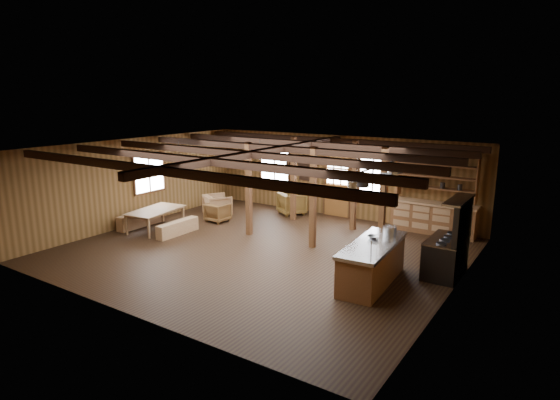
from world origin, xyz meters
name	(u,v)px	position (x,y,z in m)	size (l,w,h in m)	color
room	(262,200)	(0.00, 0.00, 1.40)	(10.04, 9.04, 2.84)	black
ceiling_joists	(265,152)	(0.00, 0.18, 2.68)	(9.80, 8.82, 0.18)	black
timber_posts	(317,189)	(0.52, 2.08, 1.40)	(3.95, 2.35, 2.80)	#472E14
back_door	(337,191)	(0.00, 4.45, 0.88)	(1.02, 0.08, 2.15)	brown
window_back_left	(275,164)	(-2.60, 4.46, 1.60)	(1.32, 0.06, 1.32)	white
window_back_right	(373,174)	(1.30, 4.46, 1.60)	(1.02, 0.06, 1.32)	white
window_left	(149,173)	(-4.96, 0.50, 1.60)	(0.14, 1.24, 1.32)	white
notice_boards	(300,166)	(-1.50, 4.46, 1.64)	(1.08, 0.03, 0.90)	beige
back_counter	(434,214)	(3.40, 4.20, 0.60)	(2.55, 0.60, 2.45)	brown
pendant_lamps	(221,158)	(-2.25, 1.00, 2.25)	(1.86, 2.36, 0.66)	#2B2B2D
pot_rack	(379,176)	(3.12, 0.33, 2.31)	(0.37, 3.00, 0.38)	#2B2B2D
kitchen_island	(372,263)	(3.36, -0.47, 0.48)	(1.05, 2.55, 1.20)	brown
step_stool	(367,254)	(2.69, 0.84, 0.18)	(0.40, 0.28, 0.35)	#9A6846
commercial_range	(448,250)	(4.65, 0.95, 0.61)	(0.79, 1.51, 1.86)	#2B2B2D
dining_table	(157,220)	(-3.90, -0.21, 0.32)	(1.85, 1.03, 0.65)	olive
bench_wall	(141,219)	(-4.65, -0.21, 0.23)	(0.31, 1.68, 0.46)	#9A6846
bench_aisle	(178,228)	(-2.99, -0.21, 0.21)	(0.28, 1.51, 0.41)	#9A6846
armchair_a	(218,212)	(-2.96, 1.59, 0.31)	(0.67, 0.69, 0.63)	brown
armchair_b	(292,203)	(-1.42, 3.79, 0.39)	(0.83, 0.85, 0.78)	brown
armchair_c	(218,206)	(-3.40, 2.10, 0.39)	(0.82, 0.85, 0.77)	olive
counter_pot	(390,230)	(3.43, 0.38, 1.04)	(0.32, 0.32, 0.19)	silver
bowl	(373,237)	(3.22, -0.13, 0.97)	(0.26, 0.26, 0.06)	silver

